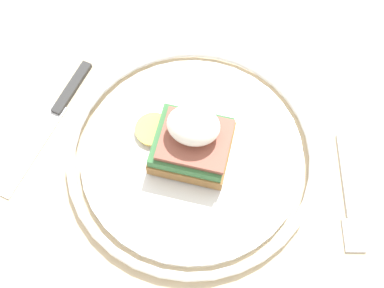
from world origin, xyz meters
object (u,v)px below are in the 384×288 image
object	(u,v)px
sandwich	(192,140)
fork	(349,198)
knife	(55,114)
plate	(192,154)

from	to	relation	value
sandwich	fork	bearing A→B (deg)	176.98
knife	plate	bearing A→B (deg)	175.09
knife	fork	bearing A→B (deg)	176.27
sandwich	fork	distance (m)	0.19
sandwich	plate	bearing A→B (deg)	107.13
sandwich	knife	size ratio (longest dim) A/B	0.58
plate	fork	xyz separation A→B (m)	(-0.18, 0.01, -0.01)
plate	fork	distance (m)	0.18
plate	sandwich	bearing A→B (deg)	-72.87
fork	knife	size ratio (longest dim) A/B	0.71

